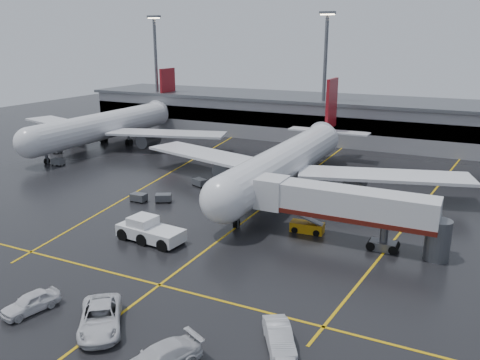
% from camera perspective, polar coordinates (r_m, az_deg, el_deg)
% --- Properties ---
extents(ground, '(220.00, 220.00, 0.00)m').
position_cam_1_polar(ground, '(61.47, 2.50, -3.34)').
color(ground, black).
rests_on(ground, ground).
extents(apron_line_centre, '(0.25, 90.00, 0.02)m').
position_cam_1_polar(apron_line_centre, '(61.46, 2.50, -3.34)').
color(apron_line_centre, gold).
rests_on(apron_line_centre, ground).
extents(apron_line_stop, '(60.00, 0.25, 0.02)m').
position_cam_1_polar(apron_line_stop, '(43.84, -9.37, -11.96)').
color(apron_line_stop, gold).
rests_on(apron_line_stop, ground).
extents(apron_line_left, '(9.99, 69.35, 0.02)m').
position_cam_1_polar(apron_line_left, '(79.13, -7.92, 0.99)').
color(apron_line_left, gold).
rests_on(apron_line_left, ground).
extents(apron_line_right, '(7.57, 69.64, 0.02)m').
position_cam_1_polar(apron_line_right, '(66.62, 20.44, -2.82)').
color(apron_line_right, gold).
rests_on(apron_line_right, ground).
extents(terminal, '(122.00, 19.00, 8.60)m').
position_cam_1_polar(terminal, '(104.95, 13.15, 6.88)').
color(terminal, gray).
rests_on(terminal, ground).
extents(light_mast_left, '(3.00, 1.20, 25.45)m').
position_cam_1_polar(light_mast_left, '(117.13, -9.75, 12.99)').
color(light_mast_left, '#595B60').
rests_on(light_mast_left, ground).
extents(light_mast_mid, '(3.00, 1.20, 25.45)m').
position_cam_1_polar(light_mast_mid, '(99.40, 9.86, 12.46)').
color(light_mast_mid, '#595B60').
rests_on(light_mast_mid, ground).
extents(main_airliner, '(48.80, 45.60, 14.10)m').
position_cam_1_polar(main_airliner, '(68.91, 5.78, 2.40)').
color(main_airliner, silver).
rests_on(main_airliner, ground).
extents(second_airliner, '(48.80, 45.60, 14.10)m').
position_cam_1_polar(second_airliner, '(100.49, -14.82, 6.30)').
color(second_airliner, silver).
rests_on(second_airliner, ground).
extents(jet_bridge, '(19.90, 3.40, 6.05)m').
position_cam_1_polar(jet_bridge, '(51.24, 12.08, -3.09)').
color(jet_bridge, silver).
rests_on(jet_bridge, ground).
extents(pushback_tractor, '(7.57, 3.77, 2.62)m').
position_cam_1_polar(pushback_tractor, '(52.51, -10.52, -5.89)').
color(pushback_tractor, silver).
rests_on(pushback_tractor, ground).
extents(belt_loader, '(3.72, 1.93, 2.29)m').
position_cam_1_polar(belt_loader, '(54.52, 7.82, -5.46)').
color(belt_loader, '#C4850A').
rests_on(belt_loader, ground).
extents(service_van_a, '(6.14, 6.76, 1.75)m').
position_cam_1_polar(service_van_a, '(38.51, -15.94, -15.19)').
color(service_van_a, silver).
rests_on(service_van_a, ground).
extents(service_van_b, '(4.57, 6.26, 1.69)m').
position_cam_1_polar(service_van_b, '(33.59, -9.41, -19.94)').
color(service_van_b, silver).
rests_on(service_van_b, ground).
extents(service_van_c, '(3.95, 4.94, 1.58)m').
position_cam_1_polar(service_van_c, '(35.40, 4.57, -17.76)').
color(service_van_c, silver).
rests_on(service_van_c, ground).
extents(service_van_d, '(2.81, 4.80, 1.53)m').
position_cam_1_polar(service_van_d, '(42.48, -23.19, -12.97)').
color(service_van_d, silver).
rests_on(service_van_d, ground).
extents(baggage_cart_a, '(2.38, 2.10, 1.12)m').
position_cam_1_polar(baggage_cart_a, '(64.35, -8.92, -2.04)').
color(baggage_cart_a, '#595B60').
rests_on(baggage_cart_a, ground).
extents(baggage_cart_b, '(2.04, 1.36, 1.12)m').
position_cam_1_polar(baggage_cart_b, '(65.10, -11.72, -1.97)').
color(baggage_cart_b, '#595B60').
rests_on(baggage_cart_b, ground).
extents(baggage_cart_c, '(2.34, 1.96, 1.12)m').
position_cam_1_polar(baggage_cart_c, '(70.58, -4.70, -0.25)').
color(baggage_cart_c, '#595B60').
rests_on(baggage_cart_c, ground).
extents(baggage_cart_d, '(2.09, 1.44, 1.12)m').
position_cam_1_polar(baggage_cart_d, '(97.04, -20.65, 3.30)').
color(baggage_cart_d, '#595B60').
rests_on(baggage_cart_d, ground).
extents(baggage_cart_e, '(2.00, 1.31, 1.12)m').
position_cam_1_polar(baggage_cart_e, '(87.64, -20.43, 2.02)').
color(baggage_cart_e, '#595B60').
rests_on(baggage_cart_e, ground).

